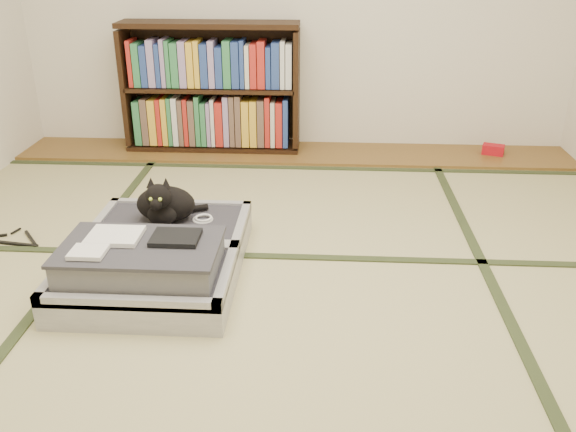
{
  "coord_description": "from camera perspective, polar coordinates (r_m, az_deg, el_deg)",
  "views": [
    {
      "loc": [
        0.21,
        -2.27,
        1.45
      ],
      "look_at": [
        0.05,
        0.35,
        0.25
      ],
      "focal_mm": 38.0,
      "sensor_mm": 36.0,
      "label": 1
    }
  ],
  "objects": [
    {
      "name": "floor",
      "position": [
        2.7,
        -1.51,
        -7.9
      ],
      "size": [
        4.5,
        4.5,
        0.0
      ],
      "primitive_type": "plane",
      "color": "#C7BF84",
      "rests_on": "ground"
    },
    {
      "name": "wood_strip",
      "position": [
        4.51,
        0.62,
        5.92
      ],
      "size": [
        4.0,
        0.5,
        0.02
      ],
      "primitive_type": "cube",
      "color": "brown",
      "rests_on": "ground"
    },
    {
      "name": "red_item",
      "position": [
        4.69,
        18.65,
        5.91
      ],
      "size": [
        0.17,
        0.13,
        0.07
      ],
      "primitive_type": "cube",
      "rotation": [
        0.0,
        0.0,
        -0.34
      ],
      "color": "#B50E19",
      "rests_on": "wood_strip"
    },
    {
      "name": "tatami_borders",
      "position": [
        3.13,
        -0.76,
        -2.99
      ],
      "size": [
        4.0,
        4.5,
        0.01
      ],
      "color": "#2D381E",
      "rests_on": "ground"
    },
    {
      "name": "bookcase",
      "position": [
        4.53,
        -7.15,
        11.61
      ],
      "size": [
        1.26,
        0.29,
        0.92
      ],
      "color": "black",
      "rests_on": "wood_strip"
    },
    {
      "name": "suitcase",
      "position": [
        2.89,
        -12.26,
        -3.79
      ],
      "size": [
        0.76,
        1.01,
        0.3
      ],
      "color": "#B0AFB4",
      "rests_on": "floor"
    },
    {
      "name": "cat",
      "position": [
        3.08,
        -11.46,
        1.1
      ],
      "size": [
        0.34,
        0.34,
        0.27
      ],
      "color": "black",
      "rests_on": "suitcase"
    },
    {
      "name": "cable_coil",
      "position": [
        3.11,
        -7.96,
        -0.26
      ],
      "size": [
        0.11,
        0.11,
        0.03
      ],
      "color": "white",
      "rests_on": "suitcase"
    },
    {
      "name": "hanger",
      "position": [
        3.52,
        -24.85,
        -2.03
      ],
      "size": [
        0.41,
        0.21,
        0.01
      ],
      "color": "black",
      "rests_on": "floor"
    }
  ]
}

